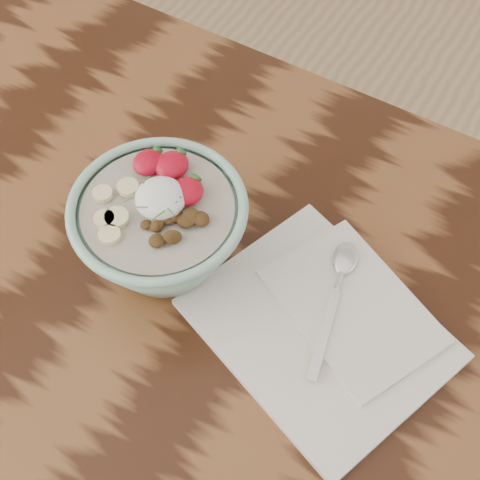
% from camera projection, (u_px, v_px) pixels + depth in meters
% --- Properties ---
extents(table, '(1.60, 0.90, 0.75)m').
position_uv_depth(table, '(216.00, 371.00, 0.85)').
color(table, '#32180C').
rests_on(table, ground).
extents(breakfast_bowl, '(0.20, 0.20, 0.14)m').
position_uv_depth(breakfast_bowl, '(161.00, 228.00, 0.77)').
color(breakfast_bowl, '#95C8B1').
rests_on(breakfast_bowl, table).
extents(napkin, '(0.33, 0.30, 0.02)m').
position_uv_depth(napkin, '(326.00, 324.00, 0.77)').
color(napkin, white).
rests_on(napkin, table).
extents(spoon, '(0.06, 0.19, 0.01)m').
position_uv_depth(spoon, '(340.00, 276.00, 0.79)').
color(spoon, silver).
rests_on(spoon, napkin).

